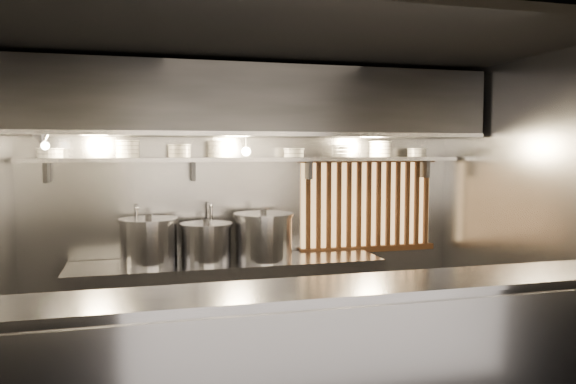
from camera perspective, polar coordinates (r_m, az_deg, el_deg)
name	(u,v)px	position (r m, az deg, el deg)	size (l,w,h in m)	color
ceiling	(288,42)	(4.44, 0.02, 14.99)	(4.50, 4.50, 0.00)	black
wall_back	(250,205)	(5.86, -3.83, -1.35)	(4.50, 4.50, 0.00)	gray
wall_right	(532,215)	(5.44, 23.55, -2.13)	(3.00, 3.00, 0.00)	gray
serving_counter	(328,374)	(3.73, 4.08, -17.95)	(4.50, 0.56, 1.13)	#9C9CA1
cooking_bench	(228,306)	(5.62, -6.09, -11.47)	(3.00, 0.70, 0.90)	#9C9CA1
bowl_shelf	(254,159)	(5.65, -3.50, 3.32)	(4.40, 0.34, 0.04)	#9C9CA1
exhaust_hood	(258,103)	(5.45, -3.05, 9.02)	(4.40, 0.81, 0.65)	#2D2D30
wood_screen	(368,204)	(6.20, 8.12, -1.25)	(1.56, 0.09, 1.04)	#F2B96C
faucet_left	(136,219)	(5.62, -15.14, -2.68)	(0.04, 0.30, 0.50)	silver
faucet_right	(209,217)	(5.66, -8.04, -2.52)	(0.04, 0.30, 0.50)	silver
heat_lamp	(42,139)	(5.12, -23.74, 4.96)	(0.25, 0.35, 0.20)	#9C9CA1
pendant_bulb	(246,151)	(5.51, -4.27, 4.15)	(0.09, 0.09, 0.19)	#2D2D30
stock_pot_left	(149,241)	(5.45, -13.95, -4.87)	(0.68, 0.68, 0.47)	#9C9CA1
stock_pot_mid	(264,236)	(5.51, -2.50, -4.52)	(0.63, 0.63, 0.50)	#9C9CA1
stock_pot_right	(207,242)	(5.45, -8.28, -5.08)	(0.65, 0.65, 0.42)	#9C9CA1
bowl_stack_0	(50,153)	(5.58, -23.03, 3.66)	(0.24, 0.24, 0.09)	white
bowl_stack_1	(128,149)	(5.53, -15.99, 4.23)	(0.23, 0.23, 0.17)	white
bowl_stack_2	(179,151)	(5.55, -10.97, 4.12)	(0.23, 0.23, 0.13)	white
bowl_stack_3	(218,149)	(5.59, -7.16, 4.36)	(0.21, 0.21, 0.17)	white
bowl_stack_4	(294,153)	(5.75, 0.60, 4.02)	(0.22, 0.22, 0.09)	white
bowl_stack_5	(342,151)	(5.91, 5.52, 4.19)	(0.20, 0.20, 0.13)	white
bowl_stack_6	(380,149)	(6.08, 9.34, 4.33)	(0.24, 0.24, 0.17)	white
bowl_stack_7	(417,152)	(6.27, 12.94, 3.93)	(0.21, 0.21, 0.09)	white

